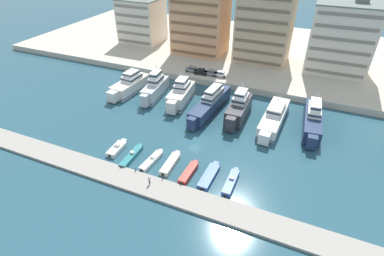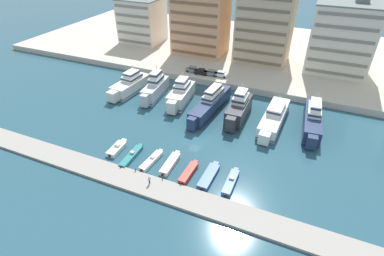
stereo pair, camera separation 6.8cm
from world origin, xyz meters
name	(u,v)px [view 1 (the left image)]	position (x,y,z in m)	size (l,w,h in m)	color
ground_plane	(195,139)	(0.00, 0.00, 0.00)	(400.00, 400.00, 0.00)	#285160
quay_promenade	(258,50)	(0.00, 62.45, 0.93)	(180.00, 70.00, 1.86)	beige
pier_dock	(158,189)	(0.00, -17.32, 0.25)	(120.00, 5.15, 0.50)	#9E998E
yacht_ivory_far_left	(130,85)	(-26.89, 14.87, 2.15)	(6.02, 16.63, 7.62)	silver
yacht_silver_left	(155,88)	(-18.54, 15.02, 2.63)	(4.67, 14.83, 8.94)	silver
yacht_ivory_mid_left	(181,94)	(-10.43, 14.88, 2.42)	(5.63, 15.28, 8.28)	silver
yacht_navy_center_left	(210,103)	(-1.19, 13.35, 2.33)	(5.27, 21.61, 8.02)	navy
yacht_charcoal_center	(239,108)	(6.37, 13.28, 2.63)	(4.30, 15.31, 8.81)	#333338
yacht_white_center_right	(274,117)	(15.16, 13.98, 1.86)	(5.07, 20.07, 6.46)	white
yacht_navy_mid_right	(313,119)	(23.87, 15.77, 2.33)	(5.06, 19.24, 8.11)	navy
motorboat_white_far_left	(117,148)	(-13.89, -10.33, 0.52)	(2.30, 6.32, 1.50)	white
motorboat_teal_left	(132,156)	(-9.65, -11.20, 0.43)	(1.75, 8.28, 1.27)	teal
motorboat_white_mid_left	(152,160)	(-5.04, -10.83, 0.45)	(2.08, 7.57, 1.28)	white
motorboat_cream_center_left	(171,163)	(-1.00, -10.18, 0.50)	(1.99, 7.76, 0.99)	beige
motorboat_red_center	(189,173)	(3.50, -11.23, 0.51)	(1.72, 7.16, 1.02)	red
motorboat_blue_center_right	(209,176)	(7.45, -10.40, 0.43)	(2.21, 8.33, 0.88)	#33569E
motorboat_blue_mid_right	(231,182)	(11.87, -10.51, 0.54)	(1.74, 7.86, 1.44)	#33569E
car_grey_far_left	(192,69)	(-14.10, 31.31, 2.83)	(4.15, 2.03, 1.80)	slate
car_black_left	(201,71)	(-10.86, 30.71, 2.83)	(4.18, 2.09, 1.80)	black
car_grey_mid_left	(211,72)	(-7.65, 31.16, 2.83)	(4.13, 1.99, 1.80)	slate
car_white_center_left	(221,74)	(-4.49, 31.40, 2.83)	(4.19, 2.11, 1.80)	white
apartment_block_far_left	(142,20)	(-44.84, 52.53, 10.16)	(15.76, 13.81, 18.48)	silver
apartment_block_left	(201,14)	(-18.76, 49.56, 15.34)	(18.52, 13.57, 28.84)	tan
apartment_block_mid_left	(265,26)	(3.60, 50.47, 13.51)	(17.59, 13.62, 25.18)	#C6AD89
apartment_block_center_left	(342,37)	(27.24, 51.42, 12.28)	(18.36, 15.61, 22.74)	silver
pedestrian_near_edge	(149,179)	(-2.02, -16.81, 1.55)	(0.37, 0.66, 1.77)	#282D3D
bollard_west	(135,170)	(-6.25, -15.00, 0.83)	(0.20, 0.20, 0.61)	#2D2D33
bollard_west_mid	(163,178)	(-0.24, -15.00, 0.83)	(0.20, 0.20, 0.61)	#2D2D33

